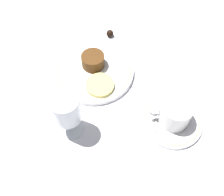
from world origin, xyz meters
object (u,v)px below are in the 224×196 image
at_px(coffee_cup, 175,113).
at_px(wine_glass, 67,111).
at_px(fork, 148,82).
at_px(dinner_plate, 94,71).
at_px(dessert_cake, 93,61).

bearing_deg(coffee_cup, wine_glass, 6.24).
xyz_separation_m(coffee_cup, fork, (0.06, -0.12, -0.04)).
bearing_deg(dinner_plate, fork, 169.35).
bearing_deg(dinner_plate, coffee_cup, 143.93).
bearing_deg(coffee_cup, fork, -65.34).
xyz_separation_m(coffee_cup, wine_glass, (0.25, 0.03, 0.04)).
relative_size(dinner_plate, coffee_cup, 2.18).
relative_size(fork, dessert_cake, 2.73).
bearing_deg(dinner_plate, dessert_cake, -79.03).
height_order(wine_glass, dessert_cake, wine_glass).
bearing_deg(wine_glass, dessert_cake, -102.04).
relative_size(coffee_cup, fork, 0.58).
relative_size(dinner_plate, wine_glass, 1.73).
xyz_separation_m(wine_glass, fork, (-0.20, -0.15, -0.08)).
height_order(dinner_plate, fork, dinner_plate).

